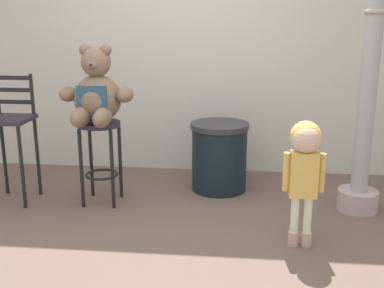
{
  "coord_description": "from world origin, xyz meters",
  "views": [
    {
      "loc": [
        0.66,
        -3.15,
        1.62
      ],
      "look_at": [
        0.28,
        0.52,
        0.63
      ],
      "focal_mm": 44.29,
      "sensor_mm": 36.0,
      "label": 1
    }
  ],
  "objects_px": {
    "teddy_bear": "(96,95)",
    "bar_chair_empty": "(11,128)",
    "lamppost": "(369,78)",
    "child_walking": "(305,157)",
    "trash_bin": "(219,156)",
    "bar_stool_with_teddy": "(100,146)"
  },
  "relations": [
    {
      "from": "bar_stool_with_teddy",
      "to": "bar_chair_empty",
      "type": "xyz_separation_m",
      "value": [
        -0.8,
        -0.02,
        0.15
      ]
    },
    {
      "from": "bar_stool_with_teddy",
      "to": "trash_bin",
      "type": "bearing_deg",
      "value": 22.95
    },
    {
      "from": "bar_chair_empty",
      "to": "bar_stool_with_teddy",
      "type": "bearing_deg",
      "value": 1.37
    },
    {
      "from": "bar_stool_with_teddy",
      "to": "lamppost",
      "type": "height_order",
      "value": "lamppost"
    },
    {
      "from": "bar_stool_with_teddy",
      "to": "child_walking",
      "type": "bearing_deg",
      "value": -22.15
    },
    {
      "from": "child_walking",
      "to": "lamppost",
      "type": "xyz_separation_m",
      "value": [
        0.57,
        0.72,
        0.47
      ]
    },
    {
      "from": "bar_stool_with_teddy",
      "to": "lamppost",
      "type": "xyz_separation_m",
      "value": [
        2.25,
        0.04,
        0.62
      ]
    },
    {
      "from": "teddy_bear",
      "to": "bar_chair_empty",
      "type": "height_order",
      "value": "teddy_bear"
    },
    {
      "from": "teddy_bear",
      "to": "bar_chair_empty",
      "type": "relative_size",
      "value": 0.59
    },
    {
      "from": "bar_stool_with_teddy",
      "to": "bar_chair_empty",
      "type": "height_order",
      "value": "bar_chair_empty"
    },
    {
      "from": "teddy_bear",
      "to": "lamppost",
      "type": "distance_m",
      "value": 2.26
    },
    {
      "from": "bar_stool_with_teddy",
      "to": "child_walking",
      "type": "relative_size",
      "value": 0.8
    },
    {
      "from": "bar_stool_with_teddy",
      "to": "lamppost",
      "type": "bearing_deg",
      "value": 0.96
    },
    {
      "from": "lamppost",
      "to": "bar_chair_empty",
      "type": "xyz_separation_m",
      "value": [
        -3.05,
        -0.06,
        -0.47
      ]
    },
    {
      "from": "child_walking",
      "to": "trash_bin",
      "type": "distance_m",
      "value": 1.34
    },
    {
      "from": "child_walking",
      "to": "teddy_bear",
      "type": "bearing_deg",
      "value": 15.42
    },
    {
      "from": "teddy_bear",
      "to": "lamppost",
      "type": "bearing_deg",
      "value": 1.78
    },
    {
      "from": "bar_stool_with_teddy",
      "to": "trash_bin",
      "type": "distance_m",
      "value": 1.14
    },
    {
      "from": "trash_bin",
      "to": "lamppost",
      "type": "relative_size",
      "value": 0.23
    },
    {
      "from": "bar_stool_with_teddy",
      "to": "teddy_bear",
      "type": "bearing_deg",
      "value": -90.0
    },
    {
      "from": "child_walking",
      "to": "bar_chair_empty",
      "type": "height_order",
      "value": "bar_chair_empty"
    },
    {
      "from": "bar_stool_with_teddy",
      "to": "lamppost",
      "type": "relative_size",
      "value": 0.26
    }
  ]
}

